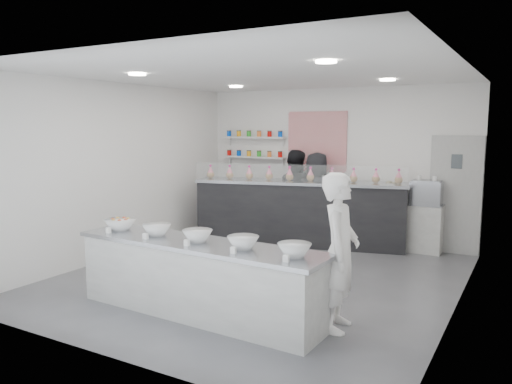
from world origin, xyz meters
TOP-DOWN VIEW (x-y plane):
  - floor at (0.00, 0.00)m, footprint 6.00×6.00m
  - ceiling at (0.00, 0.00)m, footprint 6.00×6.00m
  - back_wall at (0.00, 3.00)m, footprint 5.50×0.00m
  - left_wall at (-2.75, 0.00)m, footprint 0.00×6.00m
  - right_wall at (2.75, 0.00)m, footprint 0.00×6.00m
  - back_door at (2.30, 2.97)m, footprint 0.88×0.04m
  - pattern_panel at (-0.35, 2.98)m, footprint 1.25×0.03m
  - jar_shelf_lower at (-1.75, 2.90)m, footprint 1.45×0.22m
  - jar_shelf_upper at (-1.75, 2.90)m, footprint 1.45×0.22m
  - preserve_jars at (-1.75, 2.88)m, footprint 1.45×0.10m
  - downlight_0 at (-1.40, -1.00)m, footprint 0.24×0.24m
  - downlight_1 at (1.40, -1.00)m, footprint 0.24×0.24m
  - downlight_2 at (-1.40, 1.60)m, footprint 0.24×0.24m
  - downlight_3 at (1.40, 1.60)m, footprint 0.24×0.24m
  - prep_counter at (0.06, -1.64)m, footprint 3.32×0.88m
  - back_bar at (-0.37, 2.23)m, footprint 4.03×1.69m
  - sneeze_guard at (-0.28, 1.89)m, footprint 3.80×0.99m
  - espresso_ledge at (1.55, 2.78)m, footprint 1.19×0.38m
  - espresso_machine at (1.84, 2.78)m, footprint 0.53×0.37m
  - cup_stacks at (1.23, 2.78)m, footprint 0.24×0.24m
  - prep_bowls at (0.06, -1.64)m, footprint 2.98×0.58m
  - label_cards at (0.08, -2.14)m, footprint 2.66×0.04m
  - cookie_bags at (-0.37, 2.23)m, footprint 3.67×1.07m
  - woman_prep at (1.69, -1.21)m, footprint 0.53×0.71m
  - staff_left at (-0.67, 2.60)m, footprint 1.01×0.87m
  - staff_right at (-0.13, 2.49)m, footprint 1.01×0.84m

SIDE VIEW (x-z plane):
  - floor at x=0.00m, z-range 0.00..0.00m
  - espresso_ledge at x=1.55m, z-range 0.00..0.89m
  - prep_counter at x=0.06m, z-range 0.00..0.90m
  - back_bar at x=-0.37m, z-range 0.00..1.23m
  - woman_prep at x=1.69m, z-range 0.00..1.77m
  - staff_right at x=-0.13m, z-range 0.00..1.77m
  - staff_left at x=-0.67m, z-range 0.00..1.80m
  - label_cards at x=0.08m, z-range 0.90..0.97m
  - prep_bowls at x=0.06m, z-range 0.90..1.04m
  - back_door at x=2.30m, z-range 0.00..2.10m
  - cup_stacks at x=1.23m, z-range 0.89..1.25m
  - espresso_machine at x=1.84m, z-range 0.89..1.29m
  - cookie_bags at x=-0.37m, z-range 1.23..1.50m
  - sneeze_guard at x=-0.28m, z-range 1.23..1.57m
  - back_wall at x=0.00m, z-range -1.25..4.25m
  - left_wall at x=-2.75m, z-range -1.50..4.50m
  - right_wall at x=2.75m, z-range -1.50..4.50m
  - jar_shelf_lower at x=-1.75m, z-range 1.58..1.62m
  - preserve_jars at x=-1.75m, z-range 1.60..2.16m
  - pattern_panel at x=-0.35m, z-range 1.35..2.55m
  - jar_shelf_upper at x=-1.75m, z-range 2.00..2.04m
  - downlight_0 at x=-1.40m, z-range 2.97..2.99m
  - downlight_1 at x=1.40m, z-range 2.97..2.99m
  - downlight_2 at x=-1.40m, z-range 2.97..2.99m
  - downlight_3 at x=1.40m, z-range 2.97..2.99m
  - ceiling at x=0.00m, z-range 3.00..3.00m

